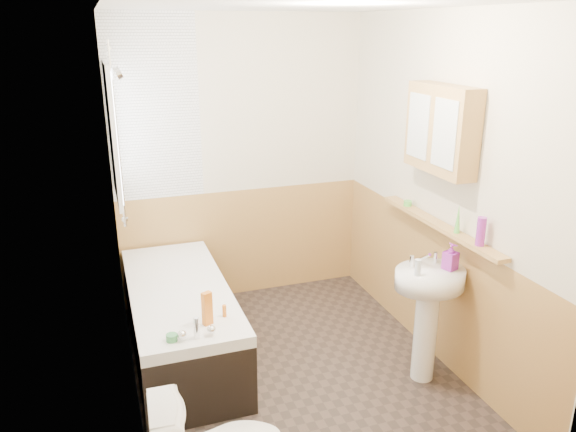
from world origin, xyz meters
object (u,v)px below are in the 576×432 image
Objects in this scene: medicine_cabinet at (441,129)px; pine_shelf at (438,225)px; sink at (428,302)px; bathtub at (181,320)px.

pine_shelf is at bearing -44.62° from medicine_cabinet.
sink is 0.68× the size of pine_shelf.
sink reaches higher than bathtub.
bathtub is 1.81m from sink.
pine_shelf is at bearing 55.68° from sink.
sink is at bearing -122.16° from medicine_cabinet.
pine_shelf is (1.77, -0.60, 0.75)m from bathtub.
bathtub is at bearing 161.25° from pine_shelf.
sink is at bearing -28.35° from bathtub.
pine_shelf reaches higher than sink.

